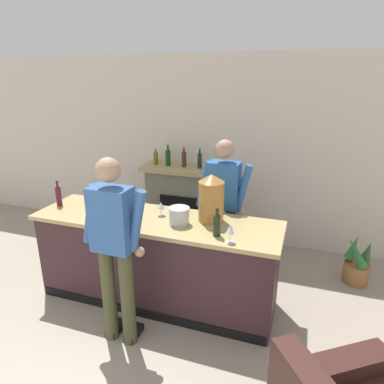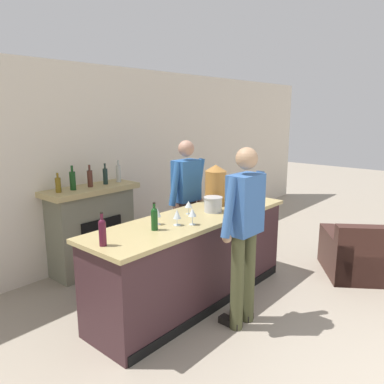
{
  "view_description": "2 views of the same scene",
  "coord_description": "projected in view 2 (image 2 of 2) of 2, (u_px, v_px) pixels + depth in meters",
  "views": [
    {
      "loc": [
        1.62,
        -0.27,
        2.42
      ],
      "look_at": [
        0.4,
        3.27,
        1.16
      ],
      "focal_mm": 32.0,
      "sensor_mm": 36.0,
      "label": 1
    },
    {
      "loc": [
        -2.86,
        0.18,
        2.12
      ],
      "look_at": [
        0.4,
        3.0,
        1.2
      ],
      "focal_mm": 35.0,
      "sensor_mm": 36.0,
      "label": 2
    }
  ],
  "objects": [
    {
      "name": "ice_bucket_steel",
      "position": [
        213.0,
        204.0,
        4.29
      ],
      "size": [
        0.22,
        0.22,
        0.17
      ],
      "color": "silver",
      "rests_on": "bar_counter"
    },
    {
      "name": "person_customer",
      "position": [
        244.0,
        230.0,
        3.62
      ],
      "size": [
        0.66,
        0.31,
        1.8
      ],
      "color": "#494B2D",
      "rests_on": "ground_plane"
    },
    {
      "name": "wine_bottle_chardonnay_pale",
      "position": [
        154.0,
        218.0,
        3.62
      ],
      "size": [
        0.07,
        0.07,
        0.28
      ],
      "color": "#164519",
      "rests_on": "bar_counter"
    },
    {
      "name": "wine_glass_front_right",
      "position": [
        157.0,
        213.0,
        3.8
      ],
      "size": [
        0.07,
        0.07,
        0.17
      ],
      "color": "silver",
      "rests_on": "bar_counter"
    },
    {
      "name": "wine_glass_near_bucket",
      "position": [
        258.0,
        196.0,
        4.56
      ],
      "size": [
        0.08,
        0.08,
        0.17
      ],
      "color": "silver",
      "rests_on": "bar_counter"
    },
    {
      "name": "wine_bottle_merlot_tall",
      "position": [
        102.0,
        231.0,
        3.19
      ],
      "size": [
        0.06,
        0.06,
        0.3
      ],
      "color": "#4F1529",
      "rests_on": "bar_counter"
    },
    {
      "name": "person_bartender",
      "position": [
        187.0,
        200.0,
        4.96
      ],
      "size": [
        0.66,
        0.31,
        1.76
      ],
      "color": "#4F3C3A",
      "rests_on": "ground_plane"
    },
    {
      "name": "bar_counter",
      "position": [
        194.0,
        258.0,
        4.23
      ],
      "size": [
        2.66,
        0.77,
        1.0
      ],
      "color": "#3B2328",
      "rests_on": "ground_plane"
    },
    {
      "name": "armchair_black",
      "position": [
        360.0,
        257.0,
        4.9
      ],
      "size": [
        1.22,
        1.2,
        0.77
      ],
      "color": "#3B201A",
      "rests_on": "ground_plane"
    },
    {
      "name": "wine_glass_front_left",
      "position": [
        192.0,
        213.0,
        3.78
      ],
      "size": [
        0.08,
        0.08,
        0.17
      ],
      "color": "silver",
      "rests_on": "bar_counter"
    },
    {
      "name": "wall_back_panel",
      "position": [
        84.0,
        168.0,
        5.11
      ],
      "size": [
        12.0,
        0.07,
        2.75
      ],
      "color": "beige",
      "rests_on": "ground_plane"
    },
    {
      "name": "wine_bottle_port_short",
      "position": [
        245.0,
        197.0,
        4.51
      ],
      "size": [
        0.07,
        0.07,
        0.27
      ],
      "color": "black",
      "rests_on": "bar_counter"
    },
    {
      "name": "potted_plant_corner",
      "position": [
        227.0,
        221.0,
        6.59
      ],
      "size": [
        0.37,
        0.4,
        0.63
      ],
      "color": "#95633A",
      "rests_on": "ground_plane"
    },
    {
      "name": "wine_glass_by_dispenser",
      "position": [
        189.0,
        205.0,
        4.18
      ],
      "size": [
        0.09,
        0.09,
        0.15
      ],
      "color": "silver",
      "rests_on": "bar_counter"
    },
    {
      "name": "copper_dispenser",
      "position": [
        216.0,
        185.0,
        4.58
      ],
      "size": [
        0.27,
        0.3,
        0.5
      ],
      "color": "#AE7434",
      "rests_on": "bar_counter"
    },
    {
      "name": "wine_glass_back_row",
      "position": [
        177.0,
        215.0,
        3.77
      ],
      "size": [
        0.08,
        0.08,
        0.17
      ],
      "color": "silver",
      "rests_on": "bar_counter"
    },
    {
      "name": "fireplace_stone",
      "position": [
        92.0,
        228.0,
        5.04
      ],
      "size": [
        1.27,
        0.52,
        1.47
      ],
      "color": "slate",
      "rests_on": "ground_plane"
    }
  ]
}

